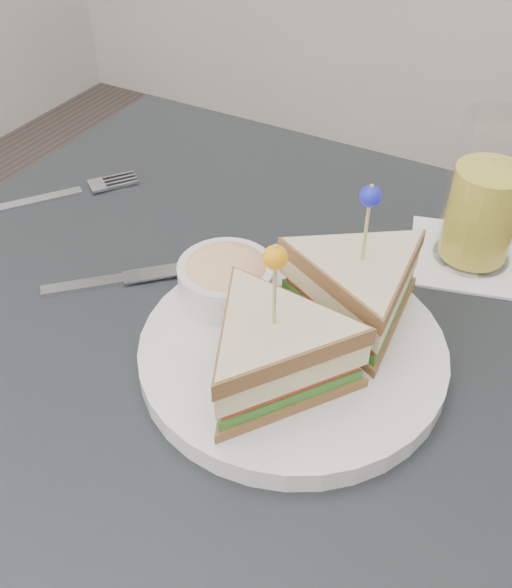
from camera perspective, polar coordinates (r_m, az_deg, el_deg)
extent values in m
cube|color=black|center=(0.63, -1.25, -4.74)|extent=(0.80, 0.80, 0.03)
cylinder|color=black|center=(1.24, -6.93, -1.20)|extent=(0.04, 0.04, 0.72)
cylinder|color=silver|center=(0.59, 3.17, -5.21)|extent=(0.36, 0.36, 0.02)
cylinder|color=silver|center=(0.58, 3.21, -4.48)|extent=(0.36, 0.36, 0.01)
cylinder|color=tan|center=(0.48, 1.62, 0.15)|extent=(0.00, 0.00, 0.09)
sphere|color=orange|center=(0.46, 1.69, 3.21)|extent=(0.02, 0.02, 0.02)
cylinder|color=tan|center=(0.55, 9.56, 5.54)|extent=(0.00, 0.00, 0.09)
sphere|color=#171BB1|center=(0.54, 9.94, 8.37)|extent=(0.02, 0.02, 0.02)
cylinder|color=silver|center=(0.62, -2.59, 1.00)|extent=(0.12, 0.12, 0.04)
ellipsoid|color=#E0B772|center=(0.61, -2.63, 2.03)|extent=(0.11, 0.11, 0.04)
cube|color=white|center=(0.84, -19.26, 7.55)|extent=(0.09, 0.11, 0.00)
cube|color=white|center=(0.85, -13.66, 9.18)|extent=(0.03, 0.03, 0.00)
cube|color=silver|center=(0.69, -14.49, 0.78)|extent=(0.08, 0.07, 0.01)
cube|color=silver|center=(0.69, -6.98, 2.12)|extent=(0.09, 0.09, 0.00)
cylinder|color=silver|center=(0.70, -2.51, 2.84)|extent=(0.03, 0.03, 0.00)
cube|color=white|center=(0.74, 18.15, 3.12)|extent=(0.16, 0.16, 0.00)
cylinder|color=gold|center=(0.71, 19.06, 6.67)|extent=(0.09, 0.09, 0.10)
cylinder|color=white|center=(0.70, 19.50, 8.34)|extent=(0.10, 0.10, 0.16)
cube|color=white|center=(0.70, 20.72, 9.99)|extent=(0.03, 0.03, 0.02)
cube|color=white|center=(0.69, 18.78, 9.43)|extent=(0.02, 0.02, 0.02)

